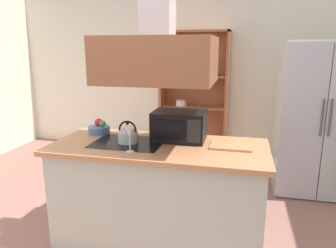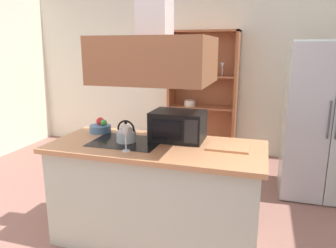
# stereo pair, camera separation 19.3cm
# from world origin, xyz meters

# --- Properties ---
(wall_back) EXTENTS (6.00, 0.12, 2.70)m
(wall_back) POSITION_xyz_m (0.00, 3.00, 1.35)
(wall_back) COLOR silver
(wall_back) RESTS_ON ground
(kitchen_island) EXTENTS (1.83, 0.82, 0.90)m
(kitchen_island) POSITION_xyz_m (0.19, 0.26, 0.45)
(kitchen_island) COLOR #B6BCA8
(kitchen_island) RESTS_ON ground
(range_hood) EXTENTS (0.90, 0.70, 1.27)m
(range_hood) POSITION_xyz_m (0.19, 0.26, 1.73)
(range_hood) COLOR brown
(refrigerator) EXTENTS (0.90, 0.77, 1.79)m
(refrigerator) POSITION_xyz_m (1.74, 1.73, 0.89)
(refrigerator) COLOR #B3C3BC
(refrigerator) RESTS_ON ground
(dish_cabinet) EXTENTS (1.07, 0.40, 1.96)m
(dish_cabinet) POSITION_xyz_m (0.11, 2.79, 0.87)
(dish_cabinet) COLOR #9F5734
(dish_cabinet) RESTS_ON ground
(kettle) EXTENTS (0.17, 0.17, 0.19)m
(kettle) POSITION_xyz_m (-0.08, 0.26, 0.98)
(kettle) COLOR #AFC2C5
(kettle) RESTS_ON kitchen_island
(cutting_board) EXTENTS (0.34, 0.24, 0.02)m
(cutting_board) POSITION_xyz_m (0.79, 0.34, 0.91)
(cutting_board) COLOR #B67B4D
(cutting_board) RESTS_ON kitchen_island
(microwave) EXTENTS (0.46, 0.35, 0.26)m
(microwave) POSITION_xyz_m (0.33, 0.46, 1.03)
(microwave) COLOR black
(microwave) RESTS_ON kitchen_island
(wine_glass_on_counter) EXTENTS (0.08, 0.08, 0.21)m
(wine_glass_on_counter) POSITION_xyz_m (0.02, 0.03, 1.05)
(wine_glass_on_counter) COLOR silver
(wine_glass_on_counter) RESTS_ON kitchen_island
(fruit_bowl) EXTENTS (0.21, 0.21, 0.14)m
(fruit_bowl) POSITION_xyz_m (-0.46, 0.49, 0.95)
(fruit_bowl) COLOR #4C7299
(fruit_bowl) RESTS_ON kitchen_island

